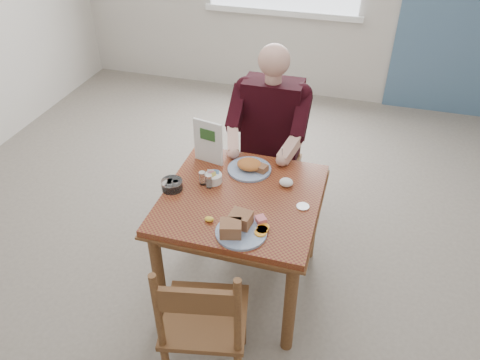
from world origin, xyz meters
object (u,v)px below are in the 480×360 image
(chair_near, at_px, (204,322))
(chair_far, at_px, (271,161))
(near_plate, at_px, (239,227))
(far_plate, at_px, (250,167))
(diner, at_px, (270,128))
(table, at_px, (241,210))

(chair_near, bearing_deg, chair_far, 90.32)
(chair_far, xyz_separation_m, near_plate, (0.08, -1.10, 0.31))
(near_plate, height_order, far_plate, near_plate)
(diner, bearing_deg, chair_far, 90.01)
(far_plate, bearing_deg, near_plate, -80.62)
(far_plate, bearing_deg, chair_near, -88.53)
(chair_far, bearing_deg, table, -90.00)
(chair_far, height_order, diner, diner)
(chair_near, distance_m, diner, 1.45)
(diner, xyz_separation_m, near_plate, (0.08, -1.01, -0.03))
(chair_far, relative_size, diner, 0.69)
(near_plate, bearing_deg, chair_near, -99.61)
(chair_near, relative_size, diner, 0.69)
(chair_near, height_order, near_plate, chair_near)
(diner, height_order, far_plate, diner)
(chair_near, xyz_separation_m, diner, (-0.01, 1.41, 0.33))
(table, bearing_deg, near_plate, -75.74)
(chair_far, distance_m, far_plate, 0.61)
(table, height_order, chair_far, chair_far)
(table, distance_m, chair_far, 0.81)
(chair_near, distance_m, near_plate, 0.51)
(table, distance_m, diner, 0.73)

